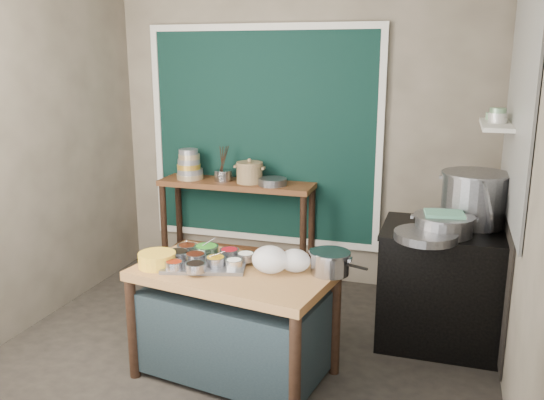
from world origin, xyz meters
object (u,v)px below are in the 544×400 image
(utensil_cup, at_px, (223,175))
(stock_pot, at_px, (474,199))
(ceramic_crock, at_px, (250,174))
(back_counter, at_px, (237,230))
(steamer, at_px, (444,225))
(condiment_tray, at_px, (206,263))
(saucepan, at_px, (330,263))
(stove_block, at_px, (444,288))
(yellow_basin, at_px, (157,260))
(prep_table, at_px, (234,323))

(utensil_cup, height_order, stock_pot, stock_pot)
(utensil_cup, relative_size, ceramic_crock, 0.66)
(back_counter, xyz_separation_m, steamer, (1.87, -0.87, 0.47))
(condiment_tray, distance_m, steamer, 1.66)
(back_counter, distance_m, steamer, 2.11)
(ceramic_crock, bearing_deg, saucepan, -54.41)
(stock_pot, bearing_deg, utensil_cup, 165.92)
(back_counter, bearing_deg, condiment_tray, -76.15)
(back_counter, bearing_deg, stock_pot, -15.07)
(condiment_tray, height_order, utensil_cup, utensil_cup)
(condiment_tray, distance_m, utensil_cup, 1.70)
(saucepan, bearing_deg, ceramic_crock, 144.87)
(condiment_tray, relative_size, stock_pot, 1.07)
(ceramic_crock, height_order, steamer, ceramic_crock)
(stock_pot, bearing_deg, ceramic_crock, 164.39)
(stock_pot, bearing_deg, stove_block, -133.34)
(back_counter, distance_m, ceramic_crock, 0.58)
(back_counter, relative_size, condiment_tray, 2.74)
(stove_block, distance_m, condiment_tray, 1.77)
(yellow_basin, relative_size, utensil_cup, 1.45)
(prep_table, bearing_deg, stock_pot, 45.58)
(stove_block, height_order, condiment_tray, stove_block)
(yellow_basin, relative_size, ceramic_crock, 0.96)
(stove_block, distance_m, stock_pot, 0.69)
(back_counter, bearing_deg, prep_table, -69.82)
(yellow_basin, xyz_separation_m, steamer, (1.76, 0.86, 0.15))
(prep_table, bearing_deg, back_counter, 119.43)
(yellow_basin, distance_m, ceramic_crock, 1.73)
(back_counter, xyz_separation_m, saucepan, (1.20, -1.51, 0.35))
(saucepan, relative_size, steamer, 0.62)
(yellow_basin, bearing_deg, back_counter, 93.54)
(back_counter, distance_m, saucepan, 1.96)
(utensil_cup, xyz_separation_m, stock_pot, (2.19, -0.55, 0.07))
(ceramic_crock, bearing_deg, stock_pot, -15.61)
(prep_table, xyz_separation_m, condiment_tray, (-0.20, 0.02, 0.39))
(utensil_cup, xyz_separation_m, ceramic_crock, (0.26, -0.01, 0.04))
(stove_block, distance_m, saucepan, 1.12)
(condiment_tray, height_order, stock_pot, stock_pot)
(back_counter, relative_size, stock_pot, 2.92)
(prep_table, distance_m, stock_pot, 1.95)
(utensil_cup, bearing_deg, ceramic_crock, -2.26)
(ceramic_crock, bearing_deg, steamer, -26.19)
(stove_block, bearing_deg, stock_pot, 46.66)
(steamer, bearing_deg, condiment_tray, -153.25)
(ceramic_crock, relative_size, steamer, 0.60)
(prep_table, height_order, stock_pot, stock_pot)
(stove_block, bearing_deg, steamer, -103.53)
(prep_table, bearing_deg, utensil_cup, 123.28)
(prep_table, height_order, yellow_basin, yellow_basin)
(condiment_tray, height_order, steamer, steamer)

